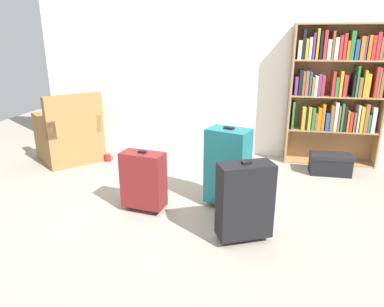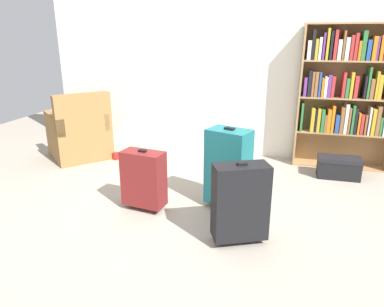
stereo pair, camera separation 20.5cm
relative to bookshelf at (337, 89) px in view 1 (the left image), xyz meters
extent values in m
plane|color=#9E9384|center=(-1.49, -1.85, -0.96)|extent=(8.71, 8.71, 0.00)
cube|color=silver|center=(-1.49, 0.20, 0.34)|extent=(4.98, 0.10, 2.60)
cube|color=#A87F51|center=(-0.55, -0.01, -0.10)|extent=(0.02, 0.27, 1.71)
cube|color=#A87F51|center=(0.54, -0.01, -0.10)|extent=(0.02, 0.27, 1.71)
cube|color=#A87F51|center=(-0.01, 0.12, -0.10)|extent=(1.11, 0.02, 1.71)
cube|color=#A87F51|center=(-0.01, -0.01, -0.95)|extent=(1.07, 0.25, 0.02)
cube|color=#A87F51|center=(-0.01, -0.01, -0.52)|extent=(1.07, 0.25, 0.02)
cube|color=#A87F51|center=(-0.01, -0.01, -0.09)|extent=(1.07, 0.25, 0.02)
cube|color=#A87F51|center=(-0.01, -0.01, 0.34)|extent=(1.07, 0.25, 0.02)
cube|color=#A87F51|center=(-0.01, -0.01, 0.75)|extent=(1.07, 0.25, 0.02)
cube|color=#2D7238|center=(-0.50, -0.02, -0.34)|extent=(0.03, 0.21, 0.34)
cube|color=gold|center=(-0.37, -0.05, -0.36)|extent=(0.04, 0.15, 0.29)
cube|color=black|center=(-0.33, -0.04, -0.37)|extent=(0.02, 0.17, 0.27)
cube|color=gold|center=(-0.30, -0.04, -0.37)|extent=(0.04, 0.18, 0.28)
cube|color=#2D7238|center=(-0.25, -0.02, -0.37)|extent=(0.04, 0.22, 0.27)
cube|color=brown|center=(-0.22, -0.04, -0.40)|extent=(0.03, 0.17, 0.22)
cube|color=orange|center=(-0.18, -0.02, -0.36)|extent=(0.04, 0.21, 0.28)
cube|color=orange|center=(-0.14, -0.02, -0.34)|extent=(0.03, 0.21, 0.33)
cube|color=#264C99|center=(-0.08, -0.03, -0.40)|extent=(0.04, 0.20, 0.22)
cube|color=brown|center=(-0.03, -0.06, -0.35)|extent=(0.04, 0.15, 0.32)
cube|color=silver|center=(0.01, -0.03, -0.33)|extent=(0.04, 0.21, 0.35)
cube|color=brown|center=(0.05, -0.05, -0.35)|extent=(0.02, 0.17, 0.31)
cube|color=#2D7238|center=(0.08, -0.03, -0.34)|extent=(0.03, 0.20, 0.34)
cube|color=black|center=(0.12, -0.03, -0.35)|extent=(0.03, 0.20, 0.31)
cube|color=orange|center=(0.16, -0.02, -0.38)|extent=(0.02, 0.21, 0.26)
cube|color=#B22D2D|center=(0.19, -0.02, -0.39)|extent=(0.03, 0.22, 0.24)
cube|color=brown|center=(0.23, -0.06, -0.39)|extent=(0.02, 0.15, 0.24)
cube|color=silver|center=(0.27, -0.03, -0.34)|extent=(0.02, 0.20, 0.33)
cube|color=gold|center=(0.31, -0.05, -0.35)|extent=(0.04, 0.16, 0.32)
cube|color=brown|center=(0.36, -0.03, -0.33)|extent=(0.04, 0.20, 0.35)
cube|color=#2D7238|center=(0.40, -0.05, -0.40)|extent=(0.02, 0.16, 0.22)
cube|color=silver|center=(0.44, -0.03, -0.35)|extent=(0.04, 0.20, 0.31)
cube|color=#66337F|center=(-0.49, -0.05, 0.03)|extent=(0.03, 0.15, 0.23)
cube|color=black|center=(-0.45, -0.04, 0.07)|extent=(0.04, 0.18, 0.31)
cube|color=brown|center=(-0.41, -0.03, 0.07)|extent=(0.03, 0.21, 0.29)
cube|color=brown|center=(-0.37, -0.05, 0.07)|extent=(0.04, 0.16, 0.29)
cube|color=#264C99|center=(-0.33, -0.05, 0.06)|extent=(0.02, 0.16, 0.29)
cube|color=orange|center=(-0.30, -0.04, 0.03)|extent=(0.03, 0.18, 0.22)
cube|color=silver|center=(-0.26, -0.03, 0.04)|extent=(0.03, 0.21, 0.24)
cube|color=#66337F|center=(-0.22, -0.05, 0.05)|extent=(0.04, 0.16, 0.26)
cube|color=#B22D2D|center=(-0.18, -0.05, 0.04)|extent=(0.04, 0.17, 0.24)
cube|color=#B22D2D|center=(-0.06, -0.05, 0.07)|extent=(0.03, 0.17, 0.29)
cube|color=#2D7238|center=(-0.02, -0.05, 0.04)|extent=(0.04, 0.16, 0.23)
cube|color=gold|center=(0.02, -0.05, 0.07)|extent=(0.03, 0.15, 0.30)
cube|color=#B22D2D|center=(0.07, -0.04, 0.05)|extent=(0.04, 0.19, 0.25)
cube|color=black|center=(0.17, -0.03, 0.05)|extent=(0.02, 0.20, 0.27)
cube|color=#2D7238|center=(0.20, -0.02, 0.10)|extent=(0.02, 0.22, 0.36)
cube|color=brown|center=(0.24, -0.05, 0.04)|extent=(0.04, 0.15, 0.23)
cube|color=gold|center=(0.28, -0.04, 0.08)|extent=(0.03, 0.19, 0.31)
cube|color=gold|center=(0.32, -0.03, 0.06)|extent=(0.04, 0.20, 0.27)
cube|color=#B22D2D|center=(0.41, -0.05, 0.10)|extent=(0.03, 0.17, 0.35)
cube|color=brown|center=(0.44, -0.03, 0.10)|extent=(0.02, 0.21, 0.35)
cube|color=brown|center=(0.47, -0.03, 0.07)|extent=(0.03, 0.19, 0.30)
cube|color=silver|center=(-0.49, -0.06, 0.46)|extent=(0.04, 0.15, 0.22)
cube|color=black|center=(-0.45, -0.06, 0.52)|extent=(0.03, 0.15, 0.34)
cube|color=gold|center=(-0.41, -0.03, 0.47)|extent=(0.03, 0.20, 0.23)
cube|color=silver|center=(-0.37, -0.02, 0.48)|extent=(0.03, 0.22, 0.25)
cube|color=#66337F|center=(-0.33, -0.03, 0.50)|extent=(0.02, 0.20, 0.30)
cube|color=gold|center=(-0.29, -0.06, 0.52)|extent=(0.03, 0.15, 0.35)
cube|color=black|center=(-0.25, -0.05, 0.51)|extent=(0.03, 0.16, 0.32)
cube|color=#B22D2D|center=(-0.21, -0.03, 0.52)|extent=(0.04, 0.19, 0.33)
cube|color=silver|center=(-0.16, -0.02, 0.46)|extent=(0.04, 0.22, 0.23)
cube|color=brown|center=(-0.12, -0.02, 0.51)|extent=(0.02, 0.22, 0.32)
cube|color=silver|center=(-0.08, -0.05, 0.48)|extent=(0.04, 0.16, 0.25)
cube|color=#B22D2D|center=(-0.03, -0.05, 0.49)|extent=(0.03, 0.16, 0.28)
cube|color=#B22D2D|center=(0.01, -0.03, 0.50)|extent=(0.03, 0.20, 0.30)
cube|color=orange|center=(0.05, -0.04, 0.46)|extent=(0.03, 0.17, 0.21)
cube|color=#2D7238|center=(0.09, -0.04, 0.51)|extent=(0.04, 0.19, 0.32)
cube|color=#264C99|center=(0.14, -0.03, 0.46)|extent=(0.04, 0.19, 0.23)
cube|color=orange|center=(0.20, -0.02, 0.48)|extent=(0.04, 0.22, 0.26)
cube|color=#66337F|center=(0.23, -0.05, 0.48)|extent=(0.02, 0.16, 0.26)
cube|color=orange|center=(0.27, -0.03, 0.49)|extent=(0.04, 0.19, 0.28)
cube|color=#B22D2D|center=(0.32, -0.04, 0.49)|extent=(0.04, 0.18, 0.27)
cube|color=#B22D2D|center=(0.36, -0.04, 0.50)|extent=(0.04, 0.19, 0.31)
cube|color=brown|center=(0.41, -0.05, 0.48)|extent=(0.03, 0.15, 0.25)
cube|color=olive|center=(-3.36, -0.51, -0.76)|extent=(0.99, 0.99, 0.40)
cube|color=tan|center=(-3.36, -0.51, -0.52)|extent=(0.77, 0.76, 0.08)
cube|color=olive|center=(-3.15, -0.70, -0.31)|extent=(0.56, 0.60, 0.50)
cube|color=olive|center=(-3.16, -0.29, -0.45)|extent=(0.59, 0.54, 0.22)
cube|color=olive|center=(-3.56, -0.73, -0.45)|extent=(0.59, 0.54, 0.22)
cylinder|color=red|center=(-2.84, -0.50, -0.91)|extent=(0.08, 0.08, 0.10)
torus|color=red|center=(-2.79, -0.50, -0.90)|extent=(0.06, 0.01, 0.06)
cube|color=black|center=(-0.05, -0.42, -0.85)|extent=(0.46, 0.24, 0.22)
cube|color=black|center=(-0.05, -0.42, -0.73)|extent=(0.47, 0.25, 0.05)
cube|color=black|center=(-0.99, -2.07, -0.60)|extent=(0.47, 0.36, 0.60)
cube|color=black|center=(-0.99, -2.07, -0.29)|extent=(0.08, 0.07, 0.02)
cylinder|color=black|center=(-1.12, -2.13, -0.93)|extent=(0.07, 0.07, 0.05)
cylinder|color=black|center=(-0.86, -2.01, -0.93)|extent=(0.07, 0.07, 0.05)
cube|color=maroon|center=(-1.93, -1.73, -0.65)|extent=(0.42, 0.26, 0.52)
cube|color=black|center=(-1.93, -1.73, -0.38)|extent=(0.08, 0.05, 0.02)
cylinder|color=black|center=(-2.07, -1.71, -0.93)|extent=(0.06, 0.06, 0.05)
cylinder|color=black|center=(-1.79, -1.75, -0.93)|extent=(0.06, 0.06, 0.05)
cube|color=#19666B|center=(-1.18, -1.49, -0.55)|extent=(0.45, 0.37, 0.72)
cube|color=black|center=(-1.18, -1.49, -0.18)|extent=(0.10, 0.08, 0.02)
cylinder|color=black|center=(-1.31, -1.44, -0.93)|extent=(0.06, 0.06, 0.05)
cylinder|color=black|center=(-1.05, -1.53, -0.93)|extent=(0.06, 0.06, 0.05)
camera|label=1|loc=(-0.92, -4.59, 0.61)|focal=32.95mm
camera|label=2|loc=(-0.72, -4.55, 0.61)|focal=32.95mm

